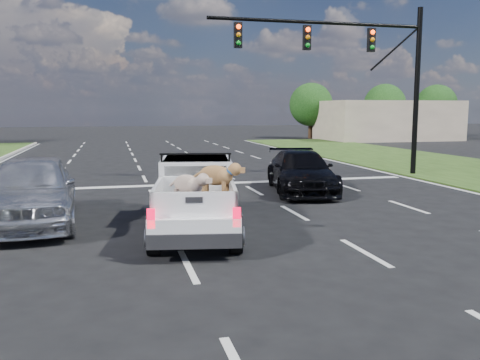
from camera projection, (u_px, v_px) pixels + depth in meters
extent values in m
plane|color=black|center=(280.00, 259.00, 9.54)|extent=(160.00, 160.00, 0.00)
cube|color=silver|center=(30.00, 211.00, 14.02)|extent=(0.12, 60.00, 0.01)
cube|color=silver|center=(158.00, 205.00, 14.87)|extent=(0.12, 60.00, 0.01)
cube|color=silver|center=(272.00, 200.00, 15.73)|extent=(0.12, 60.00, 0.01)
cube|color=silver|center=(374.00, 196.00, 16.58)|extent=(0.12, 60.00, 0.01)
cube|color=silver|center=(467.00, 191.00, 17.44)|extent=(0.15, 60.00, 0.01)
cube|color=silver|center=(195.00, 184.00, 19.14)|extent=(17.00, 0.45, 0.01)
cylinder|color=black|center=(417.00, 93.00, 21.48)|extent=(0.22, 0.22, 7.00)
cylinder|color=black|center=(319.00, 23.00, 20.01)|extent=(9.00, 0.14, 0.14)
cube|color=black|center=(371.00, 40.00, 20.66)|extent=(0.30, 0.18, 0.95)
sphere|color=#FF3707|center=(373.00, 32.00, 20.51)|extent=(0.18, 0.18, 0.18)
cube|color=black|center=(307.00, 38.00, 19.97)|extent=(0.30, 0.18, 0.95)
sphere|color=#FF3707|center=(308.00, 29.00, 19.83)|extent=(0.18, 0.18, 0.18)
cube|color=black|center=(238.00, 35.00, 19.29)|extent=(0.30, 0.18, 0.95)
sphere|color=#FF3707|center=(239.00, 27.00, 19.14)|extent=(0.18, 0.18, 0.18)
cube|color=beige|center=(387.00, 120.00, 47.30)|extent=(12.00, 7.00, 3.60)
cylinder|color=#332114|center=(310.00, 127.00, 49.77)|extent=(0.44, 0.44, 2.16)
sphere|color=black|center=(311.00, 105.00, 49.47)|extent=(4.20, 4.20, 4.20)
cylinder|color=#332114|center=(384.00, 127.00, 51.72)|extent=(0.44, 0.44, 2.16)
sphere|color=black|center=(385.00, 105.00, 51.42)|extent=(4.20, 4.20, 4.20)
cylinder|color=#332114|center=(435.00, 126.00, 53.18)|extent=(0.44, 0.44, 2.16)
sphere|color=black|center=(436.00, 105.00, 52.88)|extent=(4.20, 4.20, 4.20)
cylinder|color=black|center=(154.00, 238.00, 9.77)|extent=(0.37, 0.72, 0.69)
cylinder|color=black|center=(235.00, 236.00, 9.88)|extent=(0.37, 0.72, 0.69)
cylinder|color=black|center=(166.00, 205.00, 13.07)|extent=(0.37, 0.72, 0.69)
cylinder|color=black|center=(227.00, 205.00, 13.18)|extent=(0.37, 0.72, 0.69)
cube|color=white|center=(196.00, 207.00, 11.49)|extent=(2.53, 5.01, 0.47)
cube|color=white|center=(196.00, 174.00, 12.52)|extent=(2.00, 2.34, 0.78)
cube|color=black|center=(196.00, 178.00, 11.50)|extent=(1.38, 0.27, 0.56)
cylinder|color=black|center=(196.00, 154.00, 11.55)|extent=(1.61, 0.33, 0.05)
cube|color=black|center=(195.00, 207.00, 10.41)|extent=(1.99, 2.55, 0.05)
cube|color=white|center=(157.00, 195.00, 10.32)|extent=(0.47, 2.28, 0.47)
cube|color=white|center=(233.00, 194.00, 10.43)|extent=(0.47, 2.28, 0.47)
cube|color=white|center=(194.00, 205.00, 9.27)|extent=(1.60, 0.35, 0.47)
cube|color=red|center=(151.00, 219.00, 9.06)|extent=(0.15, 0.08, 0.36)
cube|color=red|center=(237.00, 217.00, 9.17)|extent=(0.15, 0.08, 0.36)
cube|color=black|center=(194.00, 240.00, 9.23)|extent=(1.76, 0.57, 0.27)
imported|color=silver|center=(31.00, 190.00, 12.31)|extent=(2.32, 5.14, 1.71)
imported|color=black|center=(301.00, 172.00, 17.27)|extent=(2.84, 5.09, 1.40)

